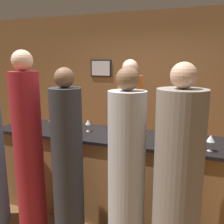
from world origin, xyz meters
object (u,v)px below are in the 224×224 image
at_px(guest_4, 126,178).
at_px(ice_bucket, 66,120).
at_px(guest_2, 68,167).
at_px(guest_3, 29,156).
at_px(guest_0, 177,187).
at_px(wine_bottle_0, 29,115).
at_px(bartender, 129,128).

distance_m(guest_4, ice_bucket, 1.34).
relative_size(guest_2, guest_3, 0.92).
distance_m(guest_0, guest_4, 0.45).
xyz_separation_m(guest_0, guest_3, (-1.47, -0.03, 0.08)).
bearing_deg(wine_bottle_0, guest_4, -25.06).
bearing_deg(guest_0, ice_bucket, 153.04).
distance_m(bartender, guest_3, 1.69).
relative_size(bartender, guest_4, 1.04).
bearing_deg(guest_4, wine_bottle_0, 154.94).
bearing_deg(guest_4, guest_0, -2.35).
bearing_deg(guest_0, bartender, 119.60).
height_order(guest_0, guest_2, guest_0).
relative_size(guest_0, guest_4, 1.02).
distance_m(bartender, ice_bucket, 1.04).
bearing_deg(guest_3, bartender, 69.40).
height_order(guest_3, wine_bottle_0, guest_3).
xyz_separation_m(bartender, guest_4, (0.43, -1.53, -0.03)).
xyz_separation_m(bartender, guest_3, (-0.59, -1.58, 0.06)).
bearing_deg(ice_bucket, wine_bottle_0, 177.91).
height_order(wine_bottle_0, ice_bucket, wine_bottle_0).
relative_size(guest_4, ice_bucket, 8.48).
bearing_deg(guest_3, ice_bucket, 93.29).
distance_m(guest_4, wine_bottle_0, 1.86).
relative_size(bartender, wine_bottle_0, 6.58).
height_order(guest_0, ice_bucket, guest_0).
bearing_deg(bartender, guest_0, 119.60).
xyz_separation_m(guest_0, ice_bucket, (-1.52, 0.77, 0.27)).
bearing_deg(guest_2, wine_bottle_0, 144.15).
bearing_deg(guest_4, ice_bucket, 144.82).
distance_m(guest_2, wine_bottle_0, 1.32).
distance_m(bartender, guest_0, 1.78).
height_order(bartender, guest_0, bartender).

